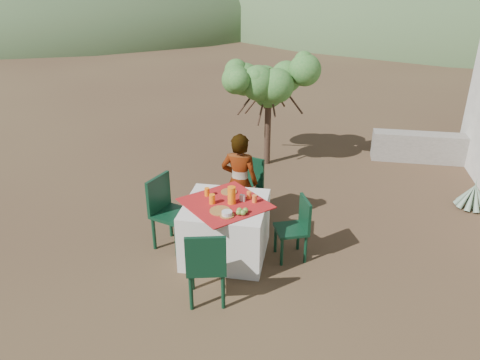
{
  "coord_description": "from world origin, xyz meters",
  "views": [
    {
      "loc": [
        1.25,
        -5.45,
        3.5
      ],
      "look_at": [
        0.28,
        0.02,
        0.9
      ],
      "focal_mm": 35.0,
      "sensor_mm": 36.0,
      "label": 1
    }
  ],
  "objects_px": {
    "chair_left": "(167,209)",
    "juice_pitcher": "(232,195)",
    "chair_right": "(297,226)",
    "agave": "(473,196)",
    "shrub_tree": "(272,88)",
    "table": "(226,229)",
    "person": "(240,182)",
    "chair_near": "(206,264)",
    "chair_far": "(247,186)"
  },
  "relations": [
    {
      "from": "chair_near",
      "to": "chair_far",
      "type": "bearing_deg",
      "value": -106.44
    },
    {
      "from": "chair_far",
      "to": "juice_pitcher",
      "type": "bearing_deg",
      "value": -72.5
    },
    {
      "from": "table",
      "to": "chair_right",
      "type": "xyz_separation_m",
      "value": [
        0.9,
        0.1,
        0.08
      ]
    },
    {
      "from": "table",
      "to": "chair_near",
      "type": "height_order",
      "value": "chair_near"
    },
    {
      "from": "chair_right",
      "to": "table",
      "type": "bearing_deg",
      "value": -104.24
    },
    {
      "from": "chair_left",
      "to": "shrub_tree",
      "type": "xyz_separation_m",
      "value": [
        1.02,
        3.1,
        0.91
      ]
    },
    {
      "from": "chair_near",
      "to": "table",
      "type": "bearing_deg",
      "value": -103.65
    },
    {
      "from": "juice_pitcher",
      "to": "shrub_tree",
      "type": "bearing_deg",
      "value": 87.72
    },
    {
      "from": "chair_left",
      "to": "juice_pitcher",
      "type": "bearing_deg",
      "value": -77.23
    },
    {
      "from": "agave",
      "to": "juice_pitcher",
      "type": "xyz_separation_m",
      "value": [
        -3.45,
        -1.94,
        0.69
      ]
    },
    {
      "from": "chair_far",
      "to": "chair_right",
      "type": "relative_size",
      "value": 1.11
    },
    {
      "from": "person",
      "to": "chair_far",
      "type": "bearing_deg",
      "value": -93.95
    },
    {
      "from": "chair_left",
      "to": "juice_pitcher",
      "type": "height_order",
      "value": "juice_pitcher"
    },
    {
      "from": "chair_left",
      "to": "juice_pitcher",
      "type": "relative_size",
      "value": 4.4
    },
    {
      "from": "chair_far",
      "to": "agave",
      "type": "relative_size",
      "value": 1.65
    },
    {
      "from": "table",
      "to": "person",
      "type": "distance_m",
      "value": 0.79
    },
    {
      "from": "agave",
      "to": "chair_left",
      "type": "bearing_deg",
      "value": -156.98
    },
    {
      "from": "chair_right",
      "to": "shrub_tree",
      "type": "relative_size",
      "value": 0.45
    },
    {
      "from": "chair_near",
      "to": "shrub_tree",
      "type": "bearing_deg",
      "value": -106.17
    },
    {
      "from": "juice_pitcher",
      "to": "table",
      "type": "bearing_deg",
      "value": -177.29
    },
    {
      "from": "chair_left",
      "to": "shrub_tree",
      "type": "bearing_deg",
      "value": 0.78
    },
    {
      "from": "juice_pitcher",
      "to": "chair_left",
      "type": "bearing_deg",
      "value": 173.79
    },
    {
      "from": "table",
      "to": "shrub_tree",
      "type": "distance_m",
      "value": 3.38
    },
    {
      "from": "table",
      "to": "chair_near",
      "type": "distance_m",
      "value": 1.0
    },
    {
      "from": "chair_right",
      "to": "agave",
      "type": "xyz_separation_m",
      "value": [
        2.63,
        1.84,
        -0.27
      ]
    },
    {
      "from": "table",
      "to": "chair_near",
      "type": "relative_size",
      "value": 1.39
    },
    {
      "from": "chair_far",
      "to": "shrub_tree",
      "type": "distance_m",
      "value": 2.35
    },
    {
      "from": "chair_left",
      "to": "agave",
      "type": "xyz_separation_m",
      "value": [
        4.34,
        1.85,
        -0.36
      ]
    },
    {
      "from": "chair_right",
      "to": "juice_pitcher",
      "type": "xyz_separation_m",
      "value": [
        -0.82,
        -0.1,
        0.41
      ]
    },
    {
      "from": "agave",
      "to": "juice_pitcher",
      "type": "bearing_deg",
      "value": -150.62
    },
    {
      "from": "shrub_tree",
      "to": "chair_near",
      "type": "bearing_deg",
      "value": -92.96
    },
    {
      "from": "chair_far",
      "to": "chair_right",
      "type": "height_order",
      "value": "chair_far"
    },
    {
      "from": "table",
      "to": "chair_right",
      "type": "relative_size",
      "value": 1.56
    },
    {
      "from": "chair_near",
      "to": "person",
      "type": "xyz_separation_m",
      "value": [
        0.06,
        1.71,
        0.19
      ]
    },
    {
      "from": "chair_far",
      "to": "juice_pitcher",
      "type": "xyz_separation_m",
      "value": [
        -0.03,
        -1.05,
        0.36
      ]
    },
    {
      "from": "chair_right",
      "to": "chair_far",
      "type": "bearing_deg",
      "value": -160.97
    },
    {
      "from": "person",
      "to": "agave",
      "type": "distance_m",
      "value": 3.73
    },
    {
      "from": "table",
      "to": "chair_near",
      "type": "bearing_deg",
      "value": -90.44
    },
    {
      "from": "table",
      "to": "chair_far",
      "type": "xyz_separation_m",
      "value": [
        0.11,
        1.05,
        0.13
      ]
    },
    {
      "from": "chair_right",
      "to": "chair_near",
      "type": "bearing_deg",
      "value": -60.44
    },
    {
      "from": "chair_near",
      "to": "chair_right",
      "type": "bearing_deg",
      "value": -142.8
    },
    {
      "from": "chair_right",
      "to": "agave",
      "type": "relative_size",
      "value": 1.49
    },
    {
      "from": "person",
      "to": "chair_left",
      "type": "bearing_deg",
      "value": 40.27
    },
    {
      "from": "agave",
      "to": "juice_pitcher",
      "type": "height_order",
      "value": "juice_pitcher"
    },
    {
      "from": "chair_far",
      "to": "person",
      "type": "xyz_separation_m",
      "value": [
        -0.05,
        -0.34,
        0.2
      ]
    },
    {
      "from": "person",
      "to": "agave",
      "type": "height_order",
      "value": "person"
    },
    {
      "from": "chair_left",
      "to": "table",
      "type": "bearing_deg",
      "value": -78.12
    },
    {
      "from": "chair_near",
      "to": "person",
      "type": "height_order",
      "value": "person"
    },
    {
      "from": "person",
      "to": "shrub_tree",
      "type": "height_order",
      "value": "shrub_tree"
    },
    {
      "from": "chair_left",
      "to": "chair_far",
      "type": "bearing_deg",
      "value": -25.01
    }
  ]
}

